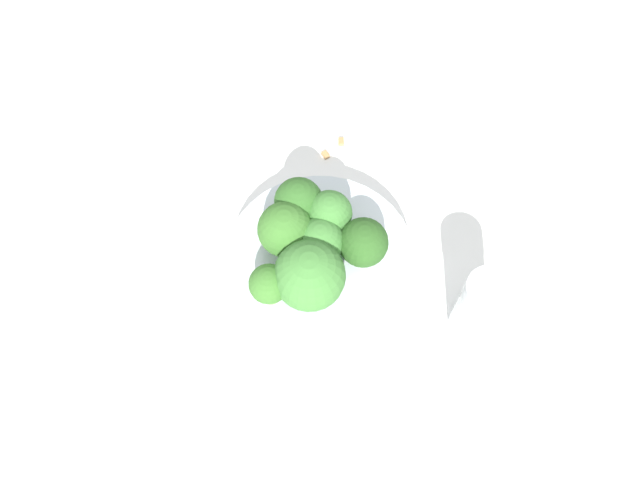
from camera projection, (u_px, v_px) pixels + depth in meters
ground_plane at (320, 271)px, 0.57m from camera, size 3.00×3.00×0.00m
bowl at (320, 264)px, 0.55m from camera, size 0.17×0.17×0.03m
broccoli_floret_0 at (294, 204)px, 0.53m from camera, size 0.04×0.04×0.05m
broccoli_floret_1 at (329, 214)px, 0.52m from camera, size 0.04×0.04×0.05m
broccoli_floret_2 at (269, 285)px, 0.50m from camera, size 0.03×0.03×0.04m
broccoli_floret_3 at (363, 243)px, 0.52m from camera, size 0.04×0.04×0.05m
broccoli_floret_4 at (310, 276)px, 0.50m from camera, size 0.06×0.06×0.06m
broccoli_floret_5 at (318, 240)px, 0.52m from camera, size 0.04×0.04×0.05m
broccoli_floret_6 at (285, 230)px, 0.52m from camera, size 0.05×0.05×0.05m
pepper_shaker at (480, 308)px, 0.51m from camera, size 0.04×0.04×0.08m
almond_crumb_0 at (326, 154)px, 0.62m from camera, size 0.01×0.01×0.01m
almond_crumb_1 at (341, 140)px, 0.63m from camera, size 0.01×0.01×0.01m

